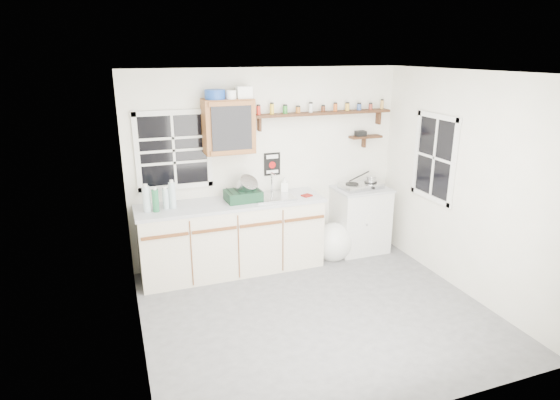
{
  "coord_description": "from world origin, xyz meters",
  "views": [
    {
      "loc": [
        -1.89,
        -4.04,
        2.69
      ],
      "look_at": [
        -0.22,
        0.55,
        1.13
      ],
      "focal_mm": 30.0,
      "sensor_mm": 36.0,
      "label": 1
    }
  ],
  "objects_px": {
    "upper_cabinet": "(229,126)",
    "dish_rack": "(244,192)",
    "hotplate": "(361,186)",
    "main_cabinet": "(232,236)",
    "spice_shelf": "(322,112)",
    "right_cabinet": "(360,219)"
  },
  "relations": [
    {
      "from": "dish_rack",
      "to": "hotplate",
      "type": "xyz_separation_m",
      "value": [
        1.64,
        0.01,
        -0.08
      ]
    },
    {
      "from": "main_cabinet",
      "to": "upper_cabinet",
      "type": "height_order",
      "value": "upper_cabinet"
    },
    {
      "from": "upper_cabinet",
      "to": "spice_shelf",
      "type": "relative_size",
      "value": 0.34
    },
    {
      "from": "hotplate",
      "to": "main_cabinet",
      "type": "bearing_deg",
      "value": 174.1
    },
    {
      "from": "right_cabinet",
      "to": "upper_cabinet",
      "type": "bearing_deg",
      "value": 176.24
    },
    {
      "from": "right_cabinet",
      "to": "hotplate",
      "type": "xyz_separation_m",
      "value": [
        -0.02,
        -0.02,
        0.49
      ]
    },
    {
      "from": "hotplate",
      "to": "spice_shelf",
      "type": "bearing_deg",
      "value": 151.98
    },
    {
      "from": "right_cabinet",
      "to": "spice_shelf",
      "type": "xyz_separation_m",
      "value": [
        -0.54,
        0.19,
        1.47
      ]
    },
    {
      "from": "upper_cabinet",
      "to": "dish_rack",
      "type": "bearing_deg",
      "value": -46.48
    },
    {
      "from": "dish_rack",
      "to": "hotplate",
      "type": "height_order",
      "value": "dish_rack"
    },
    {
      "from": "upper_cabinet",
      "to": "dish_rack",
      "type": "relative_size",
      "value": 1.48
    },
    {
      "from": "right_cabinet",
      "to": "dish_rack",
      "type": "height_order",
      "value": "dish_rack"
    },
    {
      "from": "dish_rack",
      "to": "hotplate",
      "type": "relative_size",
      "value": 0.74
    },
    {
      "from": "right_cabinet",
      "to": "upper_cabinet",
      "type": "xyz_separation_m",
      "value": [
        -1.8,
        0.12,
        1.37
      ]
    },
    {
      "from": "main_cabinet",
      "to": "spice_shelf",
      "type": "distance_m",
      "value": 1.97
    },
    {
      "from": "main_cabinet",
      "to": "right_cabinet",
      "type": "height_order",
      "value": "main_cabinet"
    },
    {
      "from": "hotplate",
      "to": "dish_rack",
      "type": "bearing_deg",
      "value": 174.11
    },
    {
      "from": "right_cabinet",
      "to": "hotplate",
      "type": "bearing_deg",
      "value": -135.91
    },
    {
      "from": "upper_cabinet",
      "to": "right_cabinet",
      "type": "bearing_deg",
      "value": -3.76
    },
    {
      "from": "upper_cabinet",
      "to": "hotplate",
      "type": "xyz_separation_m",
      "value": [
        1.78,
        -0.14,
        -0.88
      ]
    },
    {
      "from": "upper_cabinet",
      "to": "spice_shelf",
      "type": "height_order",
      "value": "upper_cabinet"
    },
    {
      "from": "main_cabinet",
      "to": "hotplate",
      "type": "xyz_separation_m",
      "value": [
        1.81,
        0.01,
        0.49
      ]
    }
  ]
}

